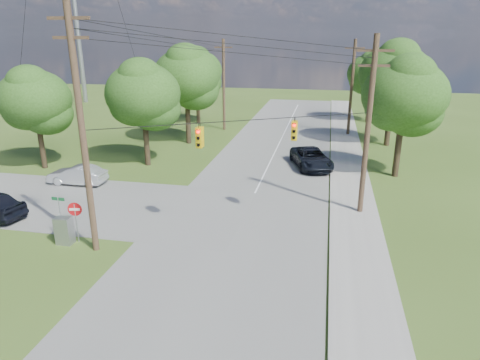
% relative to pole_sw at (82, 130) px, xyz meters
% --- Properties ---
extents(ground, '(140.00, 140.00, 0.00)m').
position_rel_pole_sw_xyz_m(ground, '(4.60, -0.40, -6.23)').
color(ground, '#39551C').
rests_on(ground, ground).
extents(main_road, '(10.00, 100.00, 0.03)m').
position_rel_pole_sw_xyz_m(main_road, '(6.60, 4.60, -6.21)').
color(main_road, gray).
rests_on(main_road, ground).
extents(sidewalk_east, '(2.60, 100.00, 0.12)m').
position_rel_pole_sw_xyz_m(sidewalk_east, '(13.30, 4.60, -6.17)').
color(sidewalk_east, '#AAA69F').
rests_on(sidewalk_east, ground).
extents(pole_sw, '(2.00, 0.32, 12.00)m').
position_rel_pole_sw_xyz_m(pole_sw, '(0.00, 0.00, 0.00)').
color(pole_sw, brown).
rests_on(pole_sw, ground).
extents(pole_ne, '(2.00, 0.32, 10.50)m').
position_rel_pole_sw_xyz_m(pole_ne, '(13.50, 7.60, -0.76)').
color(pole_ne, brown).
rests_on(pole_ne, ground).
extents(pole_north_e, '(2.00, 0.32, 10.00)m').
position_rel_pole_sw_xyz_m(pole_north_e, '(13.50, 29.60, -1.10)').
color(pole_north_e, brown).
rests_on(pole_north_e, ground).
extents(pole_north_w, '(2.00, 0.32, 10.00)m').
position_rel_pole_sw_xyz_m(pole_north_w, '(-0.40, 29.60, -1.10)').
color(pole_north_w, brown).
rests_on(pole_north_w, ground).
extents(power_lines, '(13.93, 29.62, 4.93)m').
position_rel_pole_sw_xyz_m(power_lines, '(6.10, 11.14, 2.93)').
color(power_lines, black).
rests_on(power_lines, ground).
extents(traffic_signals, '(4.91, 3.27, 1.05)m').
position_rel_pole_sw_xyz_m(traffic_signals, '(7.15, 4.03, -0.73)').
color(traffic_signals, '#DEB60D').
rests_on(traffic_signals, ground).
extents(tree_w_near, '(6.00, 6.00, 8.40)m').
position_rel_pole_sw_xyz_m(tree_w_near, '(-3.40, 14.60, -0.30)').
color(tree_w_near, '#3C2D1E').
rests_on(tree_w_near, ground).
extents(tree_w_mid, '(6.40, 6.40, 9.22)m').
position_rel_pole_sw_xyz_m(tree_w_mid, '(-2.40, 22.60, 0.35)').
color(tree_w_mid, '#3C2D1E').
rests_on(tree_w_mid, ground).
extents(tree_w_far, '(6.00, 6.00, 8.73)m').
position_rel_pole_sw_xyz_m(tree_w_far, '(-4.40, 32.60, 0.02)').
color(tree_w_far, '#3C2D1E').
rests_on(tree_w_far, ground).
extents(tree_e_near, '(6.20, 6.20, 8.81)m').
position_rel_pole_sw_xyz_m(tree_e_near, '(16.60, 15.60, 0.02)').
color(tree_e_near, '#3C2D1E').
rests_on(tree_e_near, ground).
extents(tree_e_mid, '(6.60, 6.60, 9.64)m').
position_rel_pole_sw_xyz_m(tree_e_mid, '(17.10, 25.60, 0.68)').
color(tree_e_mid, '#3C2D1E').
rests_on(tree_e_mid, ground).
extents(tree_e_far, '(5.80, 5.80, 8.32)m').
position_rel_pole_sw_xyz_m(tree_e_far, '(16.10, 37.60, -0.31)').
color(tree_e_far, '#3C2D1E').
rests_on(tree_e_far, ground).
extents(tree_cross_n, '(5.60, 5.60, 7.91)m').
position_rel_pole_sw_xyz_m(tree_cross_n, '(-11.40, 12.10, -0.63)').
color(tree_cross_n, '#3C2D1E').
rests_on(tree_cross_n, ground).
extents(car_cross_silver, '(4.25, 1.49, 1.40)m').
position_rel_pole_sw_xyz_m(car_cross_silver, '(-6.42, 8.90, -5.50)').
color(car_cross_silver, '#B4B7BB').
rests_on(car_cross_silver, cross_road).
extents(car_main_north, '(4.17, 6.09, 1.55)m').
position_rel_pole_sw_xyz_m(car_main_north, '(10.10, 16.59, -5.42)').
color(car_main_north, black).
rests_on(car_main_north, main_road).
extents(control_cabinet, '(0.84, 0.61, 1.48)m').
position_rel_pole_sw_xyz_m(control_cabinet, '(-1.91, 0.28, -5.49)').
color(control_cabinet, gray).
rests_on(control_cabinet, ground).
extents(do_not_enter_sign, '(0.74, 0.19, 2.24)m').
position_rel_pole_sw_xyz_m(do_not_enter_sign, '(-1.34, 0.60, -4.59)').
color(do_not_enter_sign, gray).
rests_on(do_not_enter_sign, ground).
extents(street_name_sign, '(0.74, 0.06, 2.46)m').
position_rel_pole_sw_xyz_m(street_name_sign, '(-2.23, 0.60, -4.64)').
color(street_name_sign, gray).
rests_on(street_name_sign, ground).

